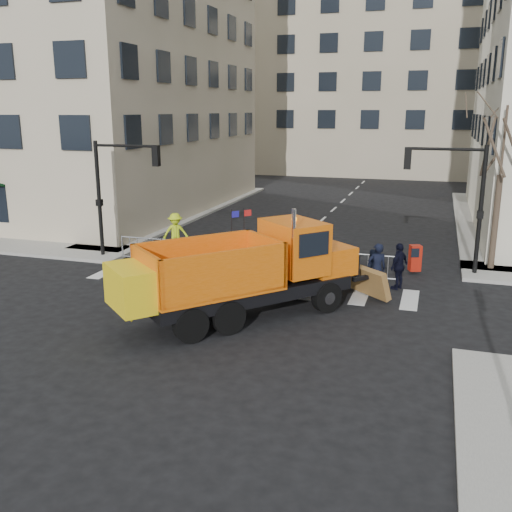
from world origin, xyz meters
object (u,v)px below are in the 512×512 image
(plow_truck, at_px, (241,270))
(newspaper_box, at_px, (415,258))
(cop_a, at_px, (377,269))
(cop_b, at_px, (372,271))
(worker, at_px, (176,233))
(cop_c, at_px, (399,266))

(plow_truck, relative_size, newspaper_box, 8.05)
(plow_truck, distance_m, cop_a, 5.64)
(cop_b, bearing_deg, newspaper_box, -128.89)
(cop_b, height_order, worker, worker)
(cop_b, relative_size, newspaper_box, 1.51)
(cop_b, relative_size, cop_c, 0.91)
(plow_truck, relative_size, worker, 4.70)
(plow_truck, height_order, cop_a, plow_truck)
(plow_truck, xyz_separation_m, cop_b, (3.79, 4.16, -0.82))
(cop_b, bearing_deg, cop_a, 119.22)
(cop_c, relative_size, newspaper_box, 1.66)
(plow_truck, xyz_separation_m, worker, (-5.71, 7.01, -0.56))
(cop_b, bearing_deg, cop_c, -158.04)
(plow_truck, distance_m, worker, 9.06)
(plow_truck, relative_size, cop_a, 4.51)
(cop_b, bearing_deg, worker, -29.11)
(cop_a, bearing_deg, plow_truck, 20.93)
(cop_b, relative_size, worker, 0.88)
(plow_truck, xyz_separation_m, cop_c, (4.75, 4.82, -0.74))
(cop_c, height_order, worker, worker)
(cop_b, xyz_separation_m, worker, (-9.50, 2.85, 0.26))
(plow_truck, relative_size, cop_c, 4.86)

